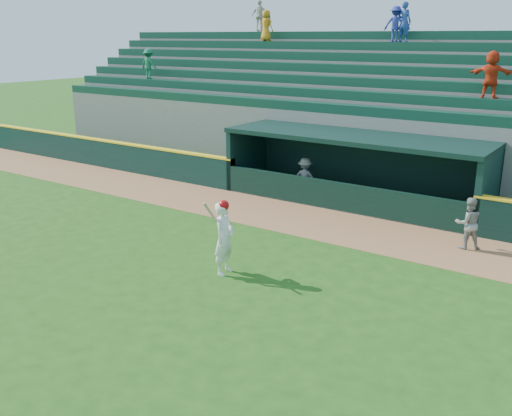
{
  "coord_description": "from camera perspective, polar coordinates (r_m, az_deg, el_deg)",
  "views": [
    {
      "loc": [
        8.4,
        -10.57,
        5.79
      ],
      "look_at": [
        0.0,
        1.6,
        1.3
      ],
      "focal_mm": 40.0,
      "sensor_mm": 36.0,
      "label": 1
    }
  ],
  "objects": [
    {
      "name": "ground",
      "position": [
        14.69,
        -3.57,
        -6.36
      ],
      "size": [
        120.0,
        120.0,
        0.0
      ],
      "primitive_type": "plane",
      "color": "#214D13",
      "rests_on": "ground"
    },
    {
      "name": "dugout_player_inside",
      "position": [
        21.14,
        4.91,
        3.01
      ],
      "size": [
        1.08,
        0.79,
        1.49
      ],
      "primitive_type": "imported",
      "rotation": [
        0.0,
        0.0,
        3.42
      ],
      "color": "gray",
      "rests_on": "ground"
    },
    {
      "name": "warning_track",
      "position": [
        18.53,
        5.81,
        -1.39
      ],
      "size": [
        40.0,
        3.0,
        0.01
      ],
      "primitive_type": "cube",
      "color": "#92613A",
      "rests_on": "ground"
    },
    {
      "name": "batter_at_plate",
      "position": [
        14.26,
        -3.21,
        -2.93
      ],
      "size": [
        0.57,
        0.83,
        1.94
      ],
      "color": "white",
      "rests_on": "ground"
    },
    {
      "name": "field_wall_left",
      "position": [
        27.32,
        -15.5,
        5.32
      ],
      "size": [
        15.5,
        0.3,
        1.2
      ],
      "primitive_type": "cube",
      "color": "black",
      "rests_on": "ground"
    },
    {
      "name": "dugout",
      "position": [
        20.86,
        10.07,
        4.36
      ],
      "size": [
        9.4,
        2.8,
        2.46
      ],
      "color": "slate",
      "rests_on": "ground"
    },
    {
      "name": "wall_stripe_left",
      "position": [
        27.21,
        -15.6,
        6.62
      ],
      "size": [
        15.5,
        0.32,
        0.06
      ],
      "primitive_type": "cube",
      "color": "yellow",
      "rests_on": "field_wall_left"
    },
    {
      "name": "dugout_player_front",
      "position": [
        17.03,
        20.45,
        -1.44
      ],
      "size": [
        0.92,
        0.87,
        1.49
      ],
      "primitive_type": "imported",
      "rotation": [
        0.0,
        0.0,
        3.73
      ],
      "color": "gray",
      "rests_on": "ground"
    },
    {
      "name": "stands",
      "position": [
        24.84,
        14.75,
        8.5
      ],
      "size": [
        34.5,
        6.25,
        7.5
      ],
      "color": "slate",
      "rests_on": "ground"
    }
  ]
}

